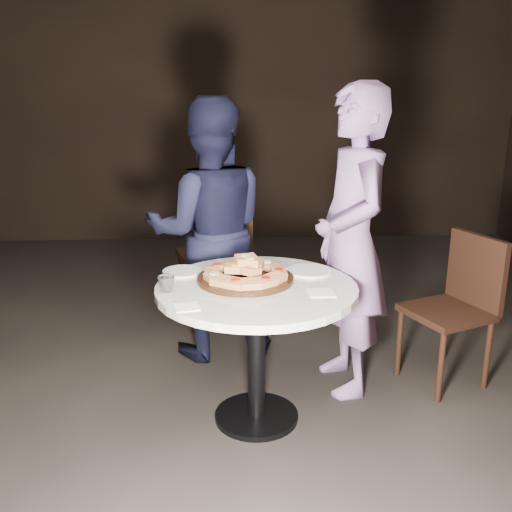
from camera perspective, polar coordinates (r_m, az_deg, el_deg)
The scene contains 13 objects.
floor at distance 3.10m, azimuth -1.47°, elevation -14.90°, with size 7.00×7.00×0.00m, color black.
table at distance 2.75m, azimuth 0.05°, elevation -5.57°, with size 1.12×1.12×0.72m.
serving_board at distance 2.76m, azimuth -1.06°, elevation -2.29°, with size 0.47×0.47×0.02m, color black.
focaccia_pile at distance 2.74m, azimuth -1.04°, elevation -1.47°, with size 0.41×0.42×0.11m.
plate_left at distance 2.90m, azimuth -7.39°, elevation -1.55°, with size 0.20×0.20×0.01m, color white.
plate_right at distance 2.90m, azimuth 5.38°, elevation -1.49°, with size 0.23×0.23×0.01m, color white.
water_glass at distance 2.64m, azimuth -8.96°, elevation -2.76°, with size 0.08×0.08×0.07m, color silver.
napkin_near at distance 2.45m, azimuth -6.95°, elevation -5.08°, with size 0.10×0.10×0.01m, color white.
napkin_far at distance 2.61m, azimuth 6.56°, elevation -3.65°, with size 0.12×0.12×0.01m, color white.
chair_far at distance 3.91m, azimuth -4.05°, elevation 0.62°, with size 0.55×0.57×0.95m.
chair_right at distance 3.37m, azimuth 19.64°, elevation -4.08°, with size 0.53×0.52×0.84m.
diner_navy at distance 3.43m, azimuth -4.70°, elevation 2.47°, with size 0.76×0.60×1.57m, color black.
diner_teal at distance 3.05m, azimuth 9.48°, elevation 1.27°, with size 0.60×0.40×1.65m, color #8469A4.
Camera 1 is at (-0.06, -2.64, 1.62)m, focal length 40.00 mm.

